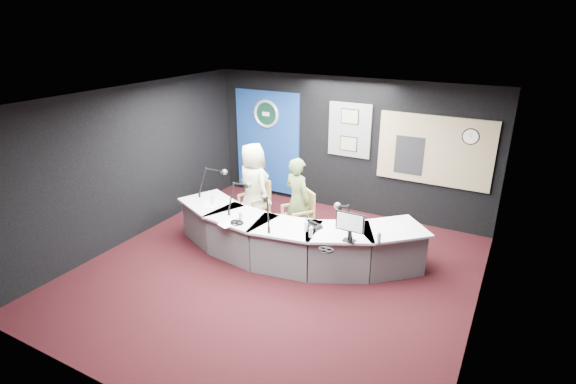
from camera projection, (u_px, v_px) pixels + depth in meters
The scene contains 33 objects.
ground at pixel (276, 272), 7.32m from camera, with size 6.00×6.00×0.00m, color black.
ceiling at pixel (273, 100), 6.30m from camera, with size 6.00×6.00×0.02m, color silver.
wall_back at pixel (347, 146), 9.27m from camera, with size 6.00×0.02×2.80m, color black.
wall_front at pixel (120, 292), 4.35m from camera, with size 6.00×0.02×2.80m, color black.
wall_left at pixel (131, 164), 8.14m from camera, with size 0.02×6.00×2.80m, color black.
wall_right at pixel (487, 235), 5.48m from camera, with size 0.02×6.00×2.80m, color black.
broadcast_desk at pixel (289, 238), 7.66m from camera, with size 4.50×1.90×0.75m, color silver, non-canonical shape.
backdrop_panel at pixel (267, 142), 10.14m from camera, with size 1.60×0.05×2.30m, color navy.
agency_seal at pixel (266, 114), 9.87m from camera, with size 0.63×0.63×0.07m, color silver.
seal_center at pixel (266, 114), 9.88m from camera, with size 0.48×0.48×0.01m, color black.
pinboard at pixel (350, 130), 9.10m from camera, with size 0.90×0.04×1.10m, color slate.
framed_photo_upper at pixel (350, 117), 8.97m from camera, with size 0.34×0.02×0.27m, color gray.
framed_photo_lower at pixel (348, 144), 9.17m from camera, with size 0.34×0.02×0.27m, color gray.
booth_window_frame at pixel (434, 151), 8.42m from camera, with size 2.12×0.06×1.32m, color #9D8A62.
booth_glow at pixel (434, 151), 8.41m from camera, with size 2.00×0.02×1.20m, color beige.
equipment_rack at pixel (409, 155), 8.65m from camera, with size 0.55×0.02×0.75m, color black.
wall_clock at pixel (471, 137), 8.00m from camera, with size 0.28×0.28×0.01m, color white.
armchair_left at pixel (254, 204), 8.79m from camera, with size 0.53×0.53×0.94m, color tan, non-canonical shape.
armchair_right at pixel (297, 214), 8.22m from camera, with size 0.58×0.58×1.04m, color tan, non-canonical shape.
draped_jacket at pixel (256, 192), 8.97m from camera, with size 0.50×0.10×0.70m, color #676357.
person_man at pixel (254, 186), 8.65m from camera, with size 0.83×0.54×1.69m, color beige.
person_woman at pixel (298, 200), 8.12m from camera, with size 0.58×0.38×1.59m, color #5E743C.
computer_monitor at pixel (350, 222), 6.62m from camera, with size 0.42×0.02×0.28m, color black.
desk_phone at pixel (314, 226), 7.15m from camera, with size 0.21×0.17×0.05m, color black.
headphones_near at pixel (326, 250), 6.45m from camera, with size 0.23×0.23×0.04m, color black.
headphones_far at pixel (237, 222), 7.31m from camera, with size 0.24×0.24×0.04m, color black.
paper_stack at pixel (209, 205), 8.03m from camera, with size 0.20×0.29×0.00m, color white.
notepad at pixel (229, 224), 7.30m from camera, with size 0.23×0.33×0.00m, color white.
boom_mic_a at pixel (212, 178), 8.48m from camera, with size 0.28×0.72×0.60m, color black, non-canonical shape.
boom_mic_b at pixel (239, 193), 7.76m from camera, with size 0.16×0.74×0.60m, color black, non-canonical shape.
boom_mic_c at pixel (266, 207), 7.17m from camera, with size 0.49×0.61×0.60m, color black, non-canonical shape.
boom_mic_d at pixel (344, 216), 6.86m from camera, with size 0.54×0.58×0.60m, color black, non-canonical shape.
water_bottles at pixel (285, 219), 7.26m from camera, with size 3.14×0.58×0.18m, color silver, non-canonical shape.
Camera 1 is at (3.19, -5.48, 3.89)m, focal length 28.00 mm.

